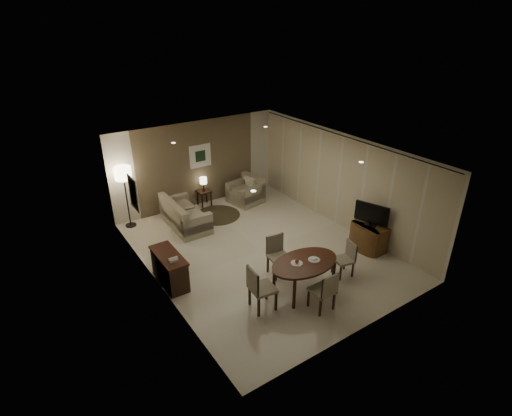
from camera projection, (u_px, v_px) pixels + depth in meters
room_shell at (252, 198)px, 10.15m from camera, size 5.50×7.00×2.70m
taupe_accent at (197, 164)px, 12.45m from camera, size 3.96×0.03×2.70m
curtain_wall at (339, 182)px, 11.21m from camera, size 0.08×6.70×2.58m
curtain_rod at (344, 136)px, 10.63m from camera, size 0.03×6.80×0.03m
art_back_frame at (200, 156)px, 12.37m from camera, size 0.72×0.03×0.72m
art_back_canvas at (200, 156)px, 12.36m from camera, size 0.34×0.01×0.34m
art_left_frame at (134, 194)px, 9.16m from camera, size 0.03×0.60×0.80m
art_left_canvas at (134, 194)px, 9.17m from camera, size 0.01×0.46×0.64m
downlight_nl at (253, 191)px, 7.22m from camera, size 0.10×0.10×0.01m
downlight_nr at (361, 162)px, 8.62m from camera, size 0.10×0.10×0.01m
downlight_fl at (173, 143)px, 9.91m from camera, size 0.10×0.10×0.01m
downlight_fr at (266, 127)px, 11.31m from camera, size 0.10×0.10×0.01m
console_desk at (170, 269)px, 9.03m from camera, size 0.48×1.20×0.75m
telephone at (173, 259)px, 8.62m from camera, size 0.20×0.14×0.09m
tv_cabinet at (369, 237)px, 10.37m from camera, size 0.48×0.90×0.70m
flat_tv at (372, 214)px, 10.07m from camera, size 0.36×0.85×0.60m
dining_table at (304, 276)px, 8.77m from camera, size 1.60×1.00×0.75m
chair_near at (322, 290)px, 8.20m from camera, size 0.45×0.45×0.93m
chair_far at (279, 257)px, 9.28m from camera, size 0.52×0.52×0.97m
chair_left at (263, 288)px, 8.19m from camera, size 0.54×0.54×1.01m
chair_right at (343, 260)px, 9.29m from camera, size 0.48×0.48×0.84m
plate_a at (297, 263)px, 8.55m from camera, size 0.26×0.26×0.02m
plate_b at (314, 260)px, 8.67m from camera, size 0.26×0.26×0.02m
fruit_apple at (297, 261)px, 8.52m from camera, size 0.09×0.09×0.09m
napkin at (314, 259)px, 8.66m from camera, size 0.12×0.08×0.03m
round_rug at (218, 215)px, 12.25m from camera, size 1.38×1.38×0.01m
sofa at (185, 213)px, 11.46m from camera, size 1.79×0.91×0.84m
armchair at (245, 190)px, 12.92m from camera, size 1.05×1.09×0.85m
side_table at (204, 198)px, 12.78m from camera, size 0.40×0.40×0.51m
table_lamp at (203, 183)px, 12.56m from camera, size 0.22×0.22×0.50m
floor_lamp at (127, 197)px, 11.26m from camera, size 0.46×0.46×1.81m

